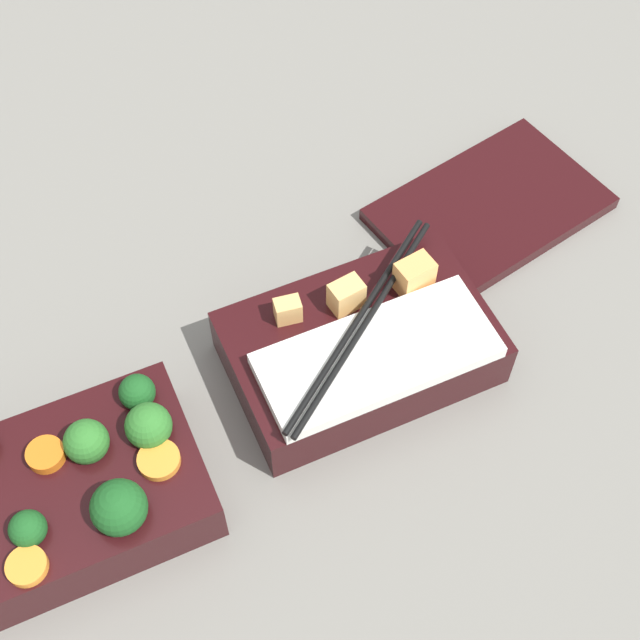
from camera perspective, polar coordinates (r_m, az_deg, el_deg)
ground_plane at (r=0.72m, az=-5.37°, el=-7.94°), size 3.00×3.00×0.00m
bento_tray_vegetable at (r=0.69m, az=-15.98°, el=-10.66°), size 0.21×0.14×0.08m
bento_tray_rice at (r=0.72m, az=2.69°, el=-1.72°), size 0.21×0.15×0.08m
bento_lid at (r=0.86m, az=10.79°, el=7.02°), size 0.23×0.17×0.01m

